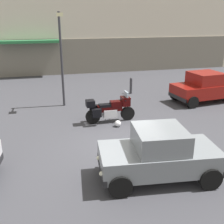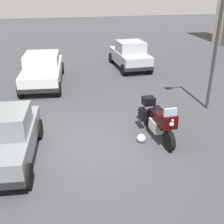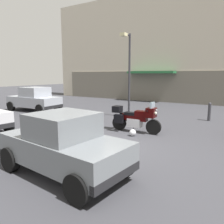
{
  "view_description": "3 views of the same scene",
  "coord_description": "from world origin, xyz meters",
  "px_view_note": "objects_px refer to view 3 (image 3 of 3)",
  "views": [
    {
      "loc": [
        -2.62,
        -8.73,
        4.53
      ],
      "look_at": [
        -0.32,
        0.63,
        1.11
      ],
      "focal_mm": 43.6,
      "sensor_mm": 36.0,
      "label": 1
    },
    {
      "loc": [
        7.52,
        -0.89,
        4.58
      ],
      "look_at": [
        -0.4,
        0.95,
        0.88
      ],
      "focal_mm": 44.3,
      "sensor_mm": 36.0,
      "label": 2
    },
    {
      "loc": [
        4.16,
        -6.15,
        2.48
      ],
      "look_at": [
        -0.31,
        1.02,
        1.06
      ],
      "focal_mm": 35.63,
      "sensor_mm": 36.0,
      "label": 3
    }
  ],
  "objects_px": {
    "motorcycle": "(135,118)",
    "car_hatchback_near": "(34,99)",
    "streetlamp_curbside": "(128,67)",
    "helmet": "(133,133)",
    "car_compact_side": "(64,145)",
    "bollard_curbside": "(209,111)"
  },
  "relations": [
    {
      "from": "motorcycle",
      "to": "car_hatchback_near",
      "type": "height_order",
      "value": "car_hatchback_near"
    },
    {
      "from": "streetlamp_curbside",
      "to": "helmet",
      "type": "bearing_deg",
      "value": -59.08
    },
    {
      "from": "car_compact_side",
      "to": "bollard_curbside",
      "type": "distance_m",
      "value": 9.24
    },
    {
      "from": "car_hatchback_near",
      "to": "car_compact_side",
      "type": "height_order",
      "value": "car_hatchback_near"
    },
    {
      "from": "helmet",
      "to": "motorcycle",
      "type": "bearing_deg",
      "value": 109.31
    },
    {
      "from": "car_hatchback_near",
      "to": "car_compact_side",
      "type": "relative_size",
      "value": 1.09
    },
    {
      "from": "car_hatchback_near",
      "to": "streetlamp_curbside",
      "type": "distance_m",
      "value": 7.04
    },
    {
      "from": "streetlamp_curbside",
      "to": "bollard_curbside",
      "type": "distance_m",
      "value": 5.04
    },
    {
      "from": "motorcycle",
      "to": "streetlamp_curbside",
      "type": "height_order",
      "value": "streetlamp_curbside"
    },
    {
      "from": "helmet",
      "to": "car_compact_side",
      "type": "height_order",
      "value": "car_compact_side"
    },
    {
      "from": "car_hatchback_near",
      "to": "streetlamp_curbside",
      "type": "xyz_separation_m",
      "value": [
        6.62,
        1.23,
        2.07
      ]
    },
    {
      "from": "motorcycle",
      "to": "helmet",
      "type": "xyz_separation_m",
      "value": [
        0.22,
        -0.63,
        -0.48
      ]
    },
    {
      "from": "streetlamp_curbside",
      "to": "car_compact_side",
      "type": "bearing_deg",
      "value": -73.89
    },
    {
      "from": "helmet",
      "to": "streetlamp_curbside",
      "type": "height_order",
      "value": "streetlamp_curbside"
    },
    {
      "from": "bollard_curbside",
      "to": "car_hatchback_near",
      "type": "bearing_deg",
      "value": -165.47
    },
    {
      "from": "car_hatchback_near",
      "to": "motorcycle",
      "type": "bearing_deg",
      "value": 168.79
    },
    {
      "from": "car_hatchback_near",
      "to": "streetlamp_curbside",
      "type": "relative_size",
      "value": 0.82
    },
    {
      "from": "motorcycle",
      "to": "helmet",
      "type": "bearing_deg",
      "value": -72.7
    },
    {
      "from": "car_hatchback_near",
      "to": "car_compact_side",
      "type": "distance_m",
      "value": 10.75
    },
    {
      "from": "streetlamp_curbside",
      "to": "bollard_curbside",
      "type": "relative_size",
      "value": 4.71
    },
    {
      "from": "helmet",
      "to": "car_hatchback_near",
      "type": "xyz_separation_m",
      "value": [
        -8.64,
        2.15,
        0.67
      ]
    },
    {
      "from": "motorcycle",
      "to": "bollard_curbside",
      "type": "relative_size",
      "value": 2.26
    }
  ]
}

